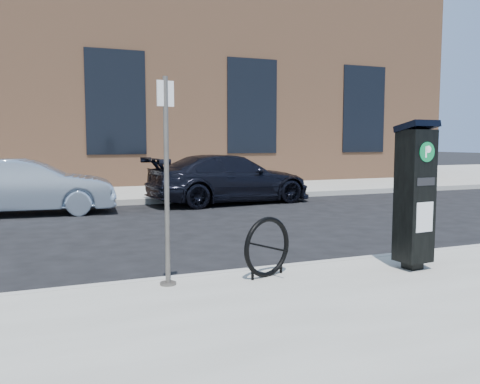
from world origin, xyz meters
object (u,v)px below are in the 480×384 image
sign_pole (167,183)px  bike_rack (267,247)px  car_silver (28,187)px  car_dark (230,179)px  parking_kiosk (415,193)px

sign_pole → bike_rack: size_ratio=3.18×
sign_pole → car_silver: size_ratio=0.57×
car_silver → car_dark: car_dark is taller
parking_kiosk → car_dark: parking_kiosk is taller
parking_kiosk → bike_rack: 1.91m
sign_pole → car_dark: sign_pole is taller
parking_kiosk → bike_rack: bearing=164.5°
bike_rack → car_silver: 7.93m
sign_pole → car_dark: size_ratio=0.48×
parking_kiosk → bike_rack: size_ratio=2.57×
parking_kiosk → car_silver: bearing=114.3°
sign_pole → car_dark: 8.56m
bike_rack → car_dark: bearing=52.4°
car_silver → bike_rack: bearing=-155.9°
parking_kiosk → sign_pole: 2.96m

